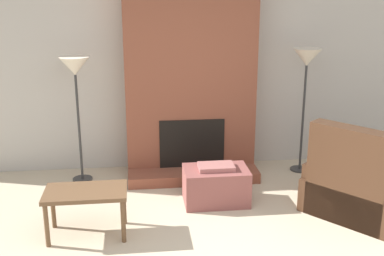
# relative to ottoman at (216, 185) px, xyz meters

# --- Properties ---
(wall_back) EXTENTS (7.18, 0.06, 2.60)m
(wall_back) POSITION_rel_ottoman_xyz_m (-0.17, 1.25, 1.09)
(wall_back) COLOR #BCB7AD
(wall_back) RESTS_ON ground_plane
(fireplace) EXTENTS (1.61, 0.78, 2.60)m
(fireplace) POSITION_rel_ottoman_xyz_m (-0.17, 0.99, 1.04)
(fireplace) COLOR brown
(fireplace) RESTS_ON ground_plane
(ottoman) EXTENTS (0.71, 0.46, 0.45)m
(ottoman) POSITION_rel_ottoman_xyz_m (0.00, 0.00, 0.00)
(ottoman) COLOR #8C4C47
(ottoman) RESTS_ON ground_plane
(armchair) EXTENTS (1.36, 1.37, 1.01)m
(armchair) POSITION_rel_ottoman_xyz_m (1.44, -0.44, 0.07)
(armchair) COLOR #422819
(armchair) RESTS_ON ground_plane
(side_table) EXTENTS (0.78, 0.45, 0.47)m
(side_table) POSITION_rel_ottoman_xyz_m (-1.35, -0.57, 0.19)
(side_table) COLOR brown
(side_table) RESTS_ON ground_plane
(floor_lamp_left) EXTENTS (0.35, 0.35, 1.53)m
(floor_lamp_left) POSITION_rel_ottoman_xyz_m (-1.54, 0.83, 1.14)
(floor_lamp_left) COLOR #333333
(floor_lamp_left) RESTS_ON ground_plane
(floor_lamp_right) EXTENTS (0.35, 0.35, 1.59)m
(floor_lamp_right) POSITION_rel_ottoman_xyz_m (1.25, 0.83, 1.19)
(floor_lamp_right) COLOR #333333
(floor_lamp_right) RESTS_ON ground_plane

